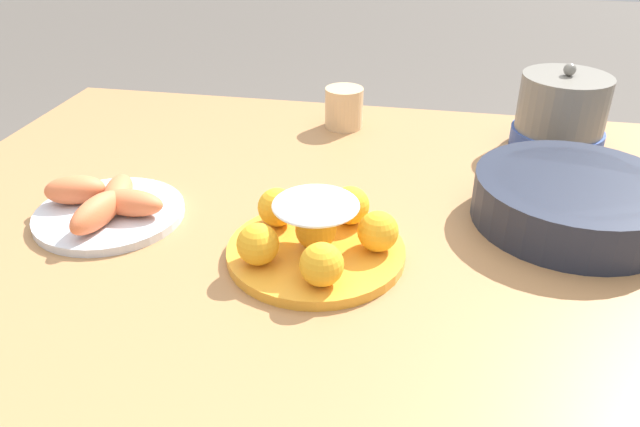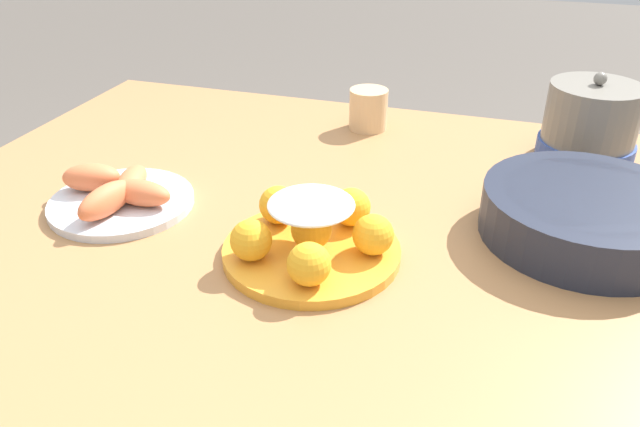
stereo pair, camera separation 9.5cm
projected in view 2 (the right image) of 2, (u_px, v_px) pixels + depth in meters
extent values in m
cylinder|color=#A87547|center=(153.00, 213.00, 1.79)|extent=(0.06, 0.06, 0.69)
cube|color=#A87547|center=(328.00, 226.00, 1.03)|extent=(1.44, 1.09, 0.03)
cylinder|color=gold|center=(312.00, 251.00, 0.92)|extent=(0.26, 0.26, 0.02)
sphere|color=#F4A823|center=(373.00, 235.00, 0.89)|extent=(0.06, 0.06, 0.06)
sphere|color=#F4A823|center=(351.00, 207.00, 0.96)|extent=(0.06, 0.06, 0.06)
sphere|color=#F4A823|center=(278.00, 205.00, 0.96)|extent=(0.06, 0.06, 0.06)
sphere|color=#F4A823|center=(251.00, 240.00, 0.88)|extent=(0.06, 0.06, 0.06)
sphere|color=#F4A823|center=(309.00, 264.00, 0.82)|extent=(0.06, 0.06, 0.06)
ellipsoid|color=white|center=(311.00, 205.00, 0.88)|extent=(0.13, 0.13, 0.02)
sphere|color=#F4A823|center=(311.00, 229.00, 0.90)|extent=(0.06, 0.06, 0.06)
cylinder|color=#232838|center=(586.00, 215.00, 0.95)|extent=(0.31, 0.31, 0.08)
cylinder|color=brown|center=(590.00, 197.00, 0.94)|extent=(0.26, 0.26, 0.01)
cylinder|color=silver|center=(122.00, 202.00, 1.05)|extent=(0.24, 0.24, 0.01)
ellipsoid|color=#E57042|center=(140.00, 193.00, 1.02)|extent=(0.11, 0.05, 0.04)
ellipsoid|color=#E57042|center=(132.00, 181.00, 1.07)|extent=(0.07, 0.12, 0.04)
ellipsoid|color=#E57042|center=(91.00, 177.00, 1.07)|extent=(0.11, 0.08, 0.05)
ellipsoid|color=#E57042|center=(106.00, 200.00, 0.99)|extent=(0.06, 0.12, 0.05)
cylinder|color=#DBB27F|center=(368.00, 109.00, 1.34)|extent=(0.08, 0.08, 0.09)
cylinder|color=#334C99|center=(584.00, 150.00, 1.21)|extent=(0.18, 0.18, 0.04)
cylinder|color=slate|center=(593.00, 113.00, 1.17)|extent=(0.17, 0.17, 0.11)
sphere|color=slate|center=(600.00, 79.00, 1.14)|extent=(0.02, 0.02, 0.02)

